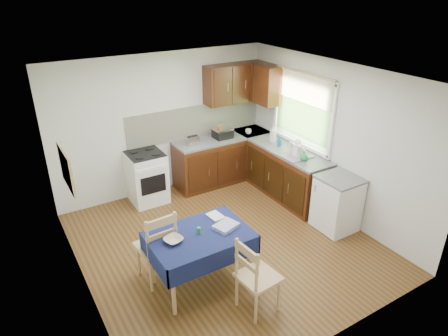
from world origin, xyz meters
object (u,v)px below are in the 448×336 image
dining_table (200,241)px  chair_near (255,275)px  toaster (193,140)px  sandwich_press (223,133)px  dish_rack (297,155)px  kettle (297,148)px  chair_far (158,245)px

dining_table → chair_near: bearing=-72.1°
toaster → sandwich_press: 0.64m
dish_rack → kettle: bearing=41.5°
chair_far → dish_rack: 2.86m
toaster → kettle: kettle is taller
chair_far → dish_rack: size_ratio=2.23×
chair_near → kettle: 2.74m
dining_table → kettle: kettle is taller
dining_table → sandwich_press: (1.74, 2.33, 0.34)m
chair_far → sandwich_press: 2.99m
kettle → dining_table: bearing=-157.7°
chair_near → toaster: 3.20m
toaster → dish_rack: (1.24, -1.38, -0.06)m
chair_near → dish_rack: size_ratio=2.10×
chair_far → chair_near: (0.74, -1.07, -0.03)m
sandwich_press → kettle: size_ratio=1.12×
dining_table → chair_far: (-0.43, 0.32, -0.10)m
dining_table → dish_rack: (2.35, 0.93, 0.28)m
sandwich_press → kettle: (0.64, -1.36, 0.04)m
chair_near → kettle: bearing=-55.0°
dining_table → toaster: toaster is taller
dining_table → chair_near: size_ratio=1.27×
chair_near → dish_rack: 2.66m
chair_far → chair_near: chair_far is taller
chair_near → toaster: (0.79, 3.06, 0.46)m
kettle → dish_rack: bearing=-128.4°
dish_rack → kettle: 0.12m
kettle → chair_near: bearing=-140.1°
chair_far → dish_rack: (2.77, 0.61, 0.37)m
toaster → dish_rack: 1.86m
toaster → chair_far: bearing=-132.8°
dining_table → chair_near: 0.82m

